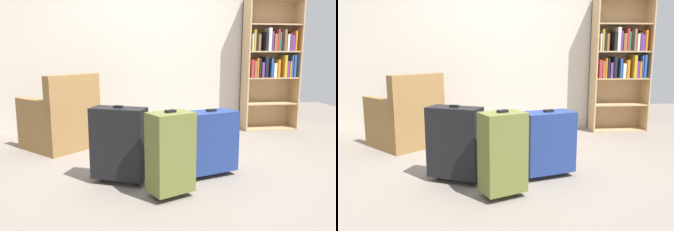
% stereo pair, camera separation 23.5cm
% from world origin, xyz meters
% --- Properties ---
extents(ground_plane, '(8.39, 8.39, 0.00)m').
position_xyz_m(ground_plane, '(0.00, 0.00, 0.00)').
color(ground_plane, slate).
extents(back_wall, '(4.79, 0.10, 2.60)m').
position_xyz_m(back_wall, '(0.00, 1.93, 1.30)').
color(back_wall, beige).
rests_on(back_wall, ground).
extents(bookshelf, '(0.81, 0.32, 1.91)m').
position_xyz_m(bookshelf, '(1.84, 1.72, 1.02)').
color(bookshelf, tan).
rests_on(bookshelf, ground).
extents(armchair, '(0.99, 0.99, 0.90)m').
position_xyz_m(armchair, '(-1.10, 1.06, 0.32)').
color(armchair, olive).
rests_on(armchair, ground).
extents(mug, '(0.12, 0.08, 0.10)m').
position_xyz_m(mug, '(-0.66, 1.01, 0.05)').
color(mug, white).
rests_on(mug, ground).
extents(suitcase_navy_blue, '(0.52, 0.37, 0.63)m').
position_xyz_m(suitcase_navy_blue, '(0.42, -0.14, 0.33)').
color(suitcase_navy_blue, navy).
rests_on(suitcase_navy_blue, ground).
extents(suitcase_black, '(0.52, 0.39, 0.70)m').
position_xyz_m(suitcase_black, '(-0.43, -0.20, 0.36)').
color(suitcase_black, black).
rests_on(suitcase_black, ground).
extents(suitcase_olive, '(0.41, 0.35, 0.71)m').
position_xyz_m(suitcase_olive, '(-0.03, -0.57, 0.37)').
color(suitcase_olive, brown).
rests_on(suitcase_olive, ground).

